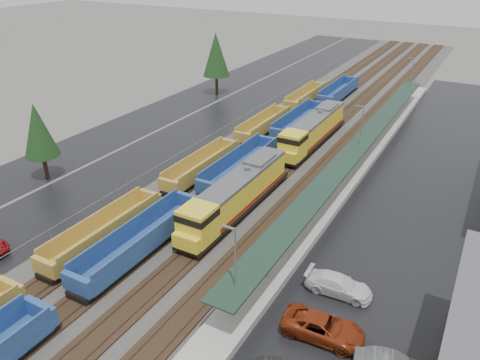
# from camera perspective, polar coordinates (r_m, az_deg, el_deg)

# --- Properties ---
(ballast_strip) EXTENTS (20.00, 160.00, 0.08)m
(ballast_strip) POSITION_cam_1_polar(r_m,az_deg,el_deg) (70.67, 8.91, 6.00)
(ballast_strip) COLOR #302D2B
(ballast_strip) RESTS_ON ground
(trackbed) EXTENTS (14.60, 160.00, 0.22)m
(trackbed) POSITION_cam_1_polar(r_m,az_deg,el_deg) (70.63, 8.92, 6.09)
(trackbed) COLOR black
(trackbed) RESTS_ON ground
(west_parking_lot) EXTENTS (10.00, 160.00, 0.02)m
(west_parking_lot) POSITION_cam_1_polar(r_m,az_deg,el_deg) (76.76, -1.67, 7.96)
(west_parking_lot) COLOR black
(west_parking_lot) RESTS_ON ground
(west_road) EXTENTS (9.00, 160.00, 0.02)m
(west_road) POSITION_cam_1_polar(r_m,az_deg,el_deg) (82.10, -7.76, 8.97)
(west_road) COLOR black
(west_road) RESTS_ON ground
(east_commuter_lot) EXTENTS (16.00, 100.00, 0.02)m
(east_commuter_lot) POSITION_cam_1_polar(r_m,az_deg,el_deg) (57.94, 22.96, -0.67)
(east_commuter_lot) COLOR black
(east_commuter_lot) RESTS_ON ground
(station_platform) EXTENTS (3.00, 80.00, 8.00)m
(station_platform) POSITION_cam_1_polar(r_m,az_deg,el_deg) (58.98, 14.05, 1.99)
(station_platform) COLOR #9E9B93
(station_platform) RESTS_ON ground
(chainlink_fence) EXTENTS (0.08, 160.04, 2.02)m
(chainlink_fence) POSITION_cam_1_polar(r_m,az_deg,el_deg) (72.41, 1.46, 8.14)
(chainlink_fence) COLOR gray
(chainlink_fence) RESTS_ON ground
(tree_west_near) EXTENTS (3.96, 3.96, 9.00)m
(tree_west_near) POSITION_cam_1_polar(r_m,az_deg,el_deg) (58.04, -23.41, 5.59)
(tree_west_near) COLOR #332316
(tree_west_near) RESTS_ON ground
(tree_west_far) EXTENTS (4.84, 4.84, 11.00)m
(tree_west_far) POSITION_cam_1_polar(r_m,az_deg,el_deg) (87.22, -2.94, 15.04)
(tree_west_far) COLOR #332316
(tree_west_far) RESTS_ON ground
(locomotive_lead) EXTENTS (2.85, 18.80, 4.26)m
(locomotive_lead) POSITION_cam_1_polar(r_m,az_deg,el_deg) (46.53, -0.63, -1.90)
(locomotive_lead) COLOR black
(locomotive_lead) RESTS_ON ground
(locomotive_trail) EXTENTS (2.85, 18.80, 4.26)m
(locomotive_trail) POSITION_cam_1_polar(r_m,az_deg,el_deg) (64.00, 8.79, 5.96)
(locomotive_trail) COLOR black
(locomotive_trail) RESTS_ON ground
(well_string_yellow) EXTENTS (2.60, 95.45, 2.31)m
(well_string_yellow) POSITION_cam_1_polar(r_m,az_deg,el_deg) (49.76, -9.74, -1.79)
(well_string_yellow) COLOR #A7912E
(well_string_yellow) RESTS_ON ground
(well_string_blue) EXTENTS (2.84, 105.80, 2.52)m
(well_string_blue) POSITION_cam_1_polar(r_m,az_deg,el_deg) (48.45, -5.10, -2.20)
(well_string_blue) COLOR navy
(well_string_blue) RESTS_ON ground
(parked_car_east_b) EXTENTS (2.95, 5.92, 1.61)m
(parked_car_east_b) POSITION_cam_1_polar(r_m,az_deg,el_deg) (34.45, 10.09, -17.30)
(parked_car_east_b) COLOR maroon
(parked_car_east_b) RESTS_ON ground
(parked_car_east_c) EXTENTS (2.34, 5.33, 1.52)m
(parked_car_east_c) POSITION_cam_1_polar(r_m,az_deg,el_deg) (38.23, 11.93, -12.43)
(parked_car_east_c) COLOR white
(parked_car_east_c) RESTS_ON ground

